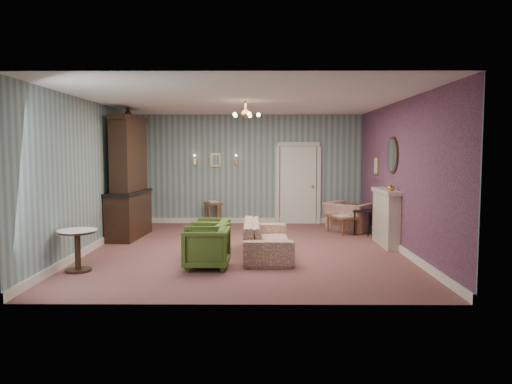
{
  "coord_description": "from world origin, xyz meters",
  "views": [
    {
      "loc": [
        0.27,
        -9.49,
        1.93
      ],
      "look_at": [
        0.2,
        0.4,
        1.1
      ],
      "focal_mm": 34.16,
      "sensor_mm": 36.0,
      "label": 1
    }
  ],
  "objects_px": {
    "dresser": "(128,174)",
    "olive_chair_b": "(207,238)",
    "olive_chair_c": "(211,233)",
    "wingback_chair": "(350,211)",
    "coffee_table": "(342,225)",
    "olive_chair_a": "(206,246)",
    "side_table_black": "(362,222)",
    "fireplace": "(386,217)",
    "pedestal_table": "(78,250)",
    "sofa_chintz": "(267,232)"
  },
  "relations": [
    {
      "from": "sofa_chintz",
      "to": "fireplace",
      "type": "bearing_deg",
      "value": -69.71
    },
    {
      "from": "olive_chair_a",
      "to": "pedestal_table",
      "type": "distance_m",
      "value": 2.06
    },
    {
      "from": "olive_chair_a",
      "to": "coffee_table",
      "type": "distance_m",
      "value": 4.47
    },
    {
      "from": "wingback_chair",
      "to": "dresser",
      "type": "bearing_deg",
      "value": 51.93
    },
    {
      "from": "dresser",
      "to": "side_table_black",
      "type": "height_order",
      "value": "dresser"
    },
    {
      "from": "olive_chair_c",
      "to": "fireplace",
      "type": "xyz_separation_m",
      "value": [
        3.54,
        0.52,
        0.24
      ]
    },
    {
      "from": "olive_chair_a",
      "to": "wingback_chair",
      "type": "distance_m",
      "value": 4.98
    },
    {
      "from": "sofa_chintz",
      "to": "wingback_chair",
      "type": "xyz_separation_m",
      "value": [
        2.08,
        2.86,
        0.04
      ]
    },
    {
      "from": "coffee_table",
      "to": "pedestal_table",
      "type": "distance_m",
      "value": 6.1
    },
    {
      "from": "olive_chair_c",
      "to": "sofa_chintz",
      "type": "height_order",
      "value": "sofa_chintz"
    },
    {
      "from": "sofa_chintz",
      "to": "wingback_chair",
      "type": "bearing_deg",
      "value": -36.84
    },
    {
      "from": "olive_chair_c",
      "to": "dresser",
      "type": "relative_size",
      "value": 0.24
    },
    {
      "from": "dresser",
      "to": "fireplace",
      "type": "relative_size",
      "value": 2.04
    },
    {
      "from": "coffee_table",
      "to": "olive_chair_a",
      "type": "bearing_deg",
      "value": -129.18
    },
    {
      "from": "pedestal_table",
      "to": "olive_chair_b",
      "type": "bearing_deg",
      "value": 30.04
    },
    {
      "from": "olive_chair_c",
      "to": "wingback_chair",
      "type": "height_order",
      "value": "wingback_chair"
    },
    {
      "from": "sofa_chintz",
      "to": "side_table_black",
      "type": "distance_m",
      "value": 3.15
    },
    {
      "from": "olive_chair_c",
      "to": "coffee_table",
      "type": "distance_m",
      "value": 3.51
    },
    {
      "from": "dresser",
      "to": "olive_chair_b",
      "type": "bearing_deg",
      "value": -41.89
    },
    {
      "from": "pedestal_table",
      "to": "olive_chair_c",
      "type": "bearing_deg",
      "value": 40.54
    },
    {
      "from": "coffee_table",
      "to": "olive_chair_b",
      "type": "bearing_deg",
      "value": -138.71
    },
    {
      "from": "olive_chair_c",
      "to": "dresser",
      "type": "bearing_deg",
      "value": -120.0
    },
    {
      "from": "olive_chair_b",
      "to": "dresser",
      "type": "bearing_deg",
      "value": -120.84
    },
    {
      "from": "olive_chair_b",
      "to": "pedestal_table",
      "type": "bearing_deg",
      "value": -45.53
    },
    {
      "from": "dresser",
      "to": "side_table_black",
      "type": "distance_m",
      "value": 5.43
    },
    {
      "from": "sofa_chintz",
      "to": "fireplace",
      "type": "relative_size",
      "value": 1.56
    },
    {
      "from": "sofa_chintz",
      "to": "dresser",
      "type": "xyz_separation_m",
      "value": [
        -3.06,
        1.86,
        1.01
      ]
    },
    {
      "from": "sofa_chintz",
      "to": "pedestal_table",
      "type": "height_order",
      "value": "sofa_chintz"
    },
    {
      "from": "fireplace",
      "to": "coffee_table",
      "type": "height_order",
      "value": "fireplace"
    },
    {
      "from": "olive_chair_a",
      "to": "pedestal_table",
      "type": "relative_size",
      "value": 1.09
    },
    {
      "from": "olive_chair_c",
      "to": "side_table_black",
      "type": "bearing_deg",
      "value": 124.05
    },
    {
      "from": "wingback_chair",
      "to": "dresser",
      "type": "xyz_separation_m",
      "value": [
        -5.14,
        -1.0,
        0.97
      ]
    },
    {
      "from": "sofa_chintz",
      "to": "wingback_chair",
      "type": "distance_m",
      "value": 3.54
    },
    {
      "from": "side_table_black",
      "to": "olive_chair_b",
      "type": "bearing_deg",
      "value": -145.08
    },
    {
      "from": "coffee_table",
      "to": "side_table_black",
      "type": "xyz_separation_m",
      "value": [
        0.44,
        -0.22,
        0.08
      ]
    },
    {
      "from": "fireplace",
      "to": "olive_chair_b",
      "type": "bearing_deg",
      "value": -163.17
    },
    {
      "from": "olive_chair_c",
      "to": "fireplace",
      "type": "bearing_deg",
      "value": 104.31
    },
    {
      "from": "olive_chair_a",
      "to": "side_table_black",
      "type": "height_order",
      "value": "olive_chair_a"
    },
    {
      "from": "side_table_black",
      "to": "pedestal_table",
      "type": "height_order",
      "value": "pedestal_table"
    },
    {
      "from": "olive_chair_c",
      "to": "coffee_table",
      "type": "xyz_separation_m",
      "value": [
        2.89,
        1.99,
        -0.13
      ]
    },
    {
      "from": "dresser",
      "to": "side_table_black",
      "type": "bearing_deg",
      "value": 7.09
    },
    {
      "from": "side_table_black",
      "to": "coffee_table",
      "type": "bearing_deg",
      "value": 153.66
    },
    {
      "from": "coffee_table",
      "to": "dresser",
      "type": "bearing_deg",
      "value": -173.43
    },
    {
      "from": "sofa_chintz",
      "to": "fireplace",
      "type": "distance_m",
      "value": 2.63
    },
    {
      "from": "olive_chair_a",
      "to": "wingback_chair",
      "type": "relative_size",
      "value": 0.7
    },
    {
      "from": "pedestal_table",
      "to": "coffee_table",
      "type": "bearing_deg",
      "value": 37.13
    },
    {
      "from": "olive_chair_a",
      "to": "side_table_black",
      "type": "distance_m",
      "value": 4.6
    },
    {
      "from": "olive_chair_b",
      "to": "side_table_black",
      "type": "distance_m",
      "value": 4.07
    },
    {
      "from": "sofa_chintz",
      "to": "dresser",
      "type": "relative_size",
      "value": 0.76
    },
    {
      "from": "dresser",
      "to": "coffee_table",
      "type": "relative_size",
      "value": 3.54
    }
  ]
}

